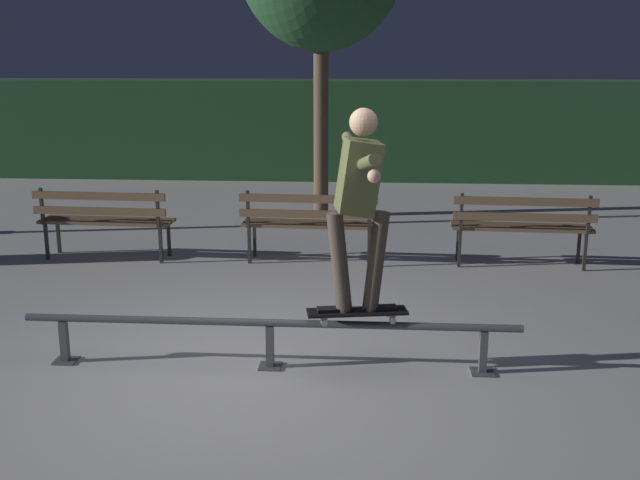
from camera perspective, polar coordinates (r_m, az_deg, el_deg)
The scene contains 8 objects.
ground_plane at distance 6.05m, azimuth -3.90°, elevation -9.95°, with size 90.00×90.00×0.00m, color #ADAAA8.
hedge_backdrop at distance 15.10m, azimuth 0.91°, elevation 8.26°, with size 24.00×1.20×1.89m, color #234C28.
grind_rail at distance 6.07m, azimuth -3.77°, elevation -6.73°, with size 3.93×0.18×0.40m.
skateboard at distance 5.96m, azimuth 2.78°, elevation -5.40°, with size 0.80×0.33×0.09m.
skateboarder at distance 5.72m, azimuth 2.92°, elevation 3.48°, with size 0.63×1.39×1.56m.
park_bench_leftmost at distance 9.44m, azimuth -15.81°, elevation 1.74°, with size 1.62×0.48×0.88m.
park_bench_left_center at distance 8.92m, azimuth -0.79°, elevation 1.58°, with size 1.62×0.48×0.88m.
park_bench_right_center at distance 9.06m, azimuth 14.86°, elevation 1.30°, with size 1.62×0.48×0.88m.
Camera 1 is at (0.78, -5.48, 2.45)m, focal length 42.93 mm.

